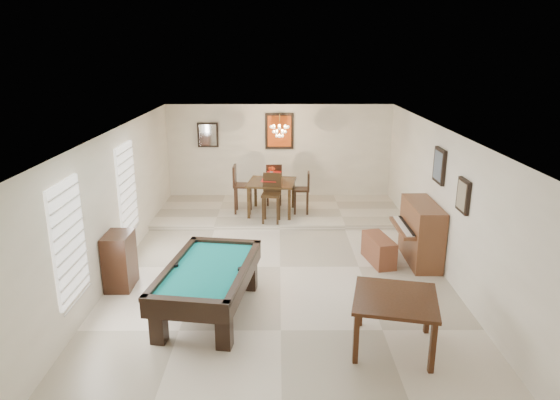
{
  "coord_description": "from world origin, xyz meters",
  "views": [
    {
      "loc": [
        -0.04,
        -8.72,
        3.95
      ],
      "look_at": [
        0.0,
        0.6,
        1.15
      ],
      "focal_mm": 32.0,
      "sensor_mm": 36.0,
      "label": 1
    }
  ],
  "objects_px": {
    "dining_chair_north": "(274,184)",
    "apothecary_chest": "(120,261)",
    "piano_bench": "(379,250)",
    "dining_chair_west": "(243,189)",
    "dining_table": "(272,195)",
    "upright_piano": "(414,233)",
    "pool_table": "(209,291)",
    "dining_chair_south": "(271,199)",
    "dining_chair_east": "(301,193)",
    "flower_vase": "(272,171)",
    "square_table": "(394,322)",
    "chandelier": "(280,127)"
  },
  "relations": [
    {
      "from": "dining_chair_north",
      "to": "apothecary_chest",
      "type": "bearing_deg",
      "value": 57.3
    },
    {
      "from": "piano_bench",
      "to": "dining_chair_north",
      "type": "bearing_deg",
      "value": 120.62
    },
    {
      "from": "dining_chair_west",
      "to": "dining_chair_north",
      "type": "bearing_deg",
      "value": -45.53
    },
    {
      "from": "dining_table",
      "to": "dining_chair_west",
      "type": "xyz_separation_m",
      "value": [
        -0.7,
        0.05,
        0.13
      ]
    },
    {
      "from": "apothecary_chest",
      "to": "dining_chair_west",
      "type": "xyz_separation_m",
      "value": [
        1.87,
        3.8,
        0.22
      ]
    },
    {
      "from": "upright_piano",
      "to": "dining_table",
      "type": "relative_size",
      "value": 1.27
    },
    {
      "from": "pool_table",
      "to": "dining_table",
      "type": "distance_m",
      "value": 4.76
    },
    {
      "from": "upright_piano",
      "to": "pool_table",
      "type": "bearing_deg",
      "value": -151.63
    },
    {
      "from": "piano_bench",
      "to": "apothecary_chest",
      "type": "bearing_deg",
      "value": -167.68
    },
    {
      "from": "dining_chair_south",
      "to": "dining_chair_east",
      "type": "bearing_deg",
      "value": 50.66
    },
    {
      "from": "flower_vase",
      "to": "dining_chair_west",
      "type": "xyz_separation_m",
      "value": [
        -0.7,
        0.05,
        -0.45
      ]
    },
    {
      "from": "upright_piano",
      "to": "dining_chair_west",
      "type": "bearing_deg",
      "value": 142.05
    },
    {
      "from": "flower_vase",
      "to": "dining_chair_west",
      "type": "relative_size",
      "value": 0.21
    },
    {
      "from": "pool_table",
      "to": "upright_piano",
      "type": "height_order",
      "value": "upright_piano"
    },
    {
      "from": "square_table",
      "to": "flower_vase",
      "type": "bearing_deg",
      "value": 107.19
    },
    {
      "from": "pool_table",
      "to": "piano_bench",
      "type": "relative_size",
      "value": 2.44
    },
    {
      "from": "piano_bench",
      "to": "dining_chair_east",
      "type": "distance_m",
      "value": 3.09
    },
    {
      "from": "flower_vase",
      "to": "dining_chair_east",
      "type": "xyz_separation_m",
      "value": [
        0.72,
        0.0,
        -0.53
      ]
    },
    {
      "from": "upright_piano",
      "to": "dining_chair_west",
      "type": "height_order",
      "value": "dining_chair_west"
    },
    {
      "from": "dining_table",
      "to": "chandelier",
      "type": "xyz_separation_m",
      "value": [
        0.19,
        0.25,
        1.62
      ]
    },
    {
      "from": "apothecary_chest",
      "to": "dining_chair_east",
      "type": "distance_m",
      "value": 5.0
    },
    {
      "from": "chandelier",
      "to": "dining_chair_south",
      "type": "bearing_deg",
      "value": -101.77
    },
    {
      "from": "piano_bench",
      "to": "dining_table",
      "type": "height_order",
      "value": "dining_table"
    },
    {
      "from": "dining_table",
      "to": "dining_chair_west",
      "type": "height_order",
      "value": "dining_chair_west"
    },
    {
      "from": "flower_vase",
      "to": "dining_chair_west",
      "type": "height_order",
      "value": "dining_chair_west"
    },
    {
      "from": "chandelier",
      "to": "dining_chair_east",
      "type": "bearing_deg",
      "value": -25.31
    },
    {
      "from": "square_table",
      "to": "upright_piano",
      "type": "relative_size",
      "value": 0.78
    },
    {
      "from": "chandelier",
      "to": "apothecary_chest",
      "type": "bearing_deg",
      "value": -124.61
    },
    {
      "from": "square_table",
      "to": "flower_vase",
      "type": "relative_size",
      "value": 4.46
    },
    {
      "from": "upright_piano",
      "to": "piano_bench",
      "type": "xyz_separation_m",
      "value": [
        -0.68,
        -0.06,
        -0.33
      ]
    },
    {
      "from": "dining_chair_east",
      "to": "apothecary_chest",
      "type": "bearing_deg",
      "value": -38.89
    },
    {
      "from": "dining_chair_north",
      "to": "dining_chair_east",
      "type": "bearing_deg",
      "value": 130.02
    },
    {
      "from": "square_table",
      "to": "apothecary_chest",
      "type": "bearing_deg",
      "value": 156.55
    },
    {
      "from": "dining_chair_west",
      "to": "dining_chair_east",
      "type": "height_order",
      "value": "dining_chair_west"
    },
    {
      "from": "piano_bench",
      "to": "apothecary_chest",
      "type": "distance_m",
      "value": 4.79
    },
    {
      "from": "pool_table",
      "to": "dining_chair_north",
      "type": "xyz_separation_m",
      "value": [
        0.97,
        5.41,
        0.28
      ]
    },
    {
      "from": "pool_table",
      "to": "dining_chair_north",
      "type": "bearing_deg",
      "value": 88.36
    },
    {
      "from": "apothecary_chest",
      "to": "dining_chair_east",
      "type": "height_order",
      "value": "dining_chair_east"
    },
    {
      "from": "dining_table",
      "to": "dining_chair_west",
      "type": "distance_m",
      "value": 0.72
    },
    {
      "from": "dining_table",
      "to": "dining_chair_south",
      "type": "height_order",
      "value": "dining_chair_south"
    },
    {
      "from": "upright_piano",
      "to": "apothecary_chest",
      "type": "bearing_deg",
      "value": -168.55
    },
    {
      "from": "flower_vase",
      "to": "dining_chair_south",
      "type": "distance_m",
      "value": 0.84
    },
    {
      "from": "upright_piano",
      "to": "piano_bench",
      "type": "bearing_deg",
      "value": -174.63
    },
    {
      "from": "upright_piano",
      "to": "flower_vase",
      "type": "relative_size",
      "value": 5.69
    },
    {
      "from": "flower_vase",
      "to": "dining_chair_south",
      "type": "relative_size",
      "value": 0.22
    },
    {
      "from": "pool_table",
      "to": "piano_bench",
      "type": "height_order",
      "value": "pool_table"
    },
    {
      "from": "flower_vase",
      "to": "dining_chair_north",
      "type": "bearing_deg",
      "value": 86.55
    },
    {
      "from": "square_table",
      "to": "flower_vase",
      "type": "xyz_separation_m",
      "value": [
        -1.74,
        5.62,
        0.78
      ]
    },
    {
      "from": "apothecary_chest",
      "to": "dining_table",
      "type": "relative_size",
      "value": 0.88
    },
    {
      "from": "dining_chair_south",
      "to": "upright_piano",
      "type": "bearing_deg",
      "value": -28.41
    }
  ]
}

